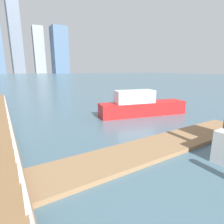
{
  "coord_description": "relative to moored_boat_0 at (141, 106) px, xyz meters",
  "views": [
    {
      "loc": [
        -3.3,
        2.62,
        3.6
      ],
      "look_at": [
        1.0,
        9.59,
        1.65
      ],
      "focal_mm": 28.75,
      "sensor_mm": 36.0,
      "label": 1
    }
  ],
  "objects": [
    {
      "name": "ground_plane",
      "position": [
        -6.07,
        6.62,
        -0.77
      ],
      "size": [
        300.0,
        300.0,
        0.0
      ],
      "primitive_type": "plane",
      "color": "#476675"
    },
    {
      "name": "boardwalk_railing",
      "position": [
        -9.22,
        -4.77,
        0.44
      ],
      "size": [
        0.06,
        23.48,
        1.08
      ],
      "color": "white",
      "rests_on": "boardwalk"
    },
    {
      "name": "skyline_tower_4",
      "position": [
        24.91,
        174.45,
        19.93
      ],
      "size": [
        10.14,
        14.36,
        41.4
      ],
      "primitive_type": "cube",
      "rotation": [
        0.0,
        0.0,
        -0.08
      ],
      "color": "#8C939E",
      "rests_on": "ground_plane"
    },
    {
      "name": "moored_boat_0",
      "position": [
        0.0,
        0.0,
        0.0
      ],
      "size": [
        7.27,
        3.12,
        2.02
      ],
      "color": "red",
      "rests_on": "ground_plane"
    },
    {
      "name": "skyline_tower_5",
      "position": [
        39.66,
        158.12,
        19.42
      ],
      "size": [
        13.27,
        13.02,
        40.38
      ],
      "primitive_type": "cube",
      "rotation": [
        0.0,
        0.0,
        0.02
      ],
      "color": "slate",
      "rests_on": "ground_plane"
    },
    {
      "name": "floating_dock",
      "position": [
        -3.23,
        -5.25,
        -0.68
      ],
      "size": [
        12.69,
        2.0,
        0.18
      ],
      "primitive_type": "cube",
      "color": "#93704C",
      "rests_on": "ground_plane"
    },
    {
      "name": "skyline_tower_3",
      "position": [
        6.5,
        174.79,
        38.09
      ],
      "size": [
        9.92,
        11.95,
        77.72
      ],
      "primitive_type": "cube",
      "rotation": [
        0.0,
        0.0,
        0.05
      ],
      "color": "slate",
      "rests_on": "ground_plane"
    }
  ]
}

